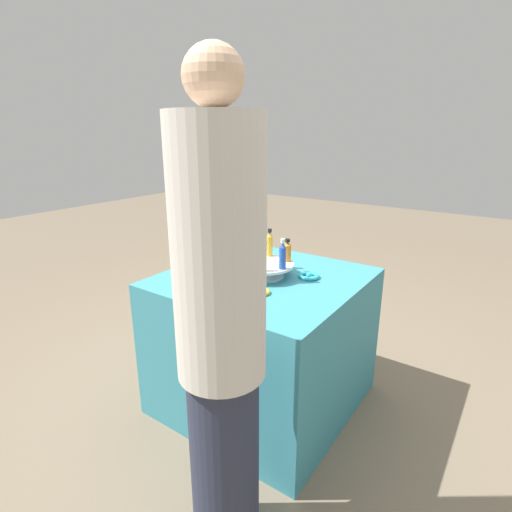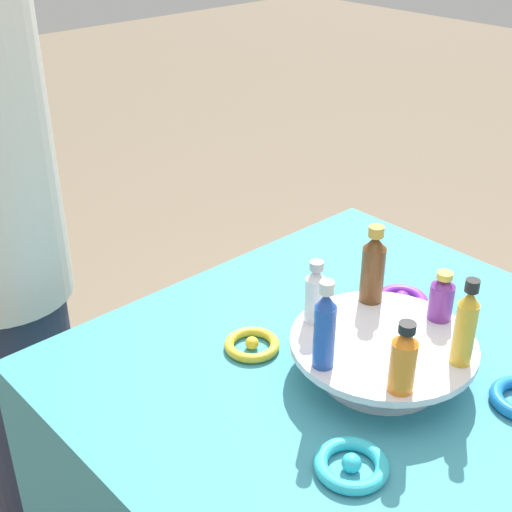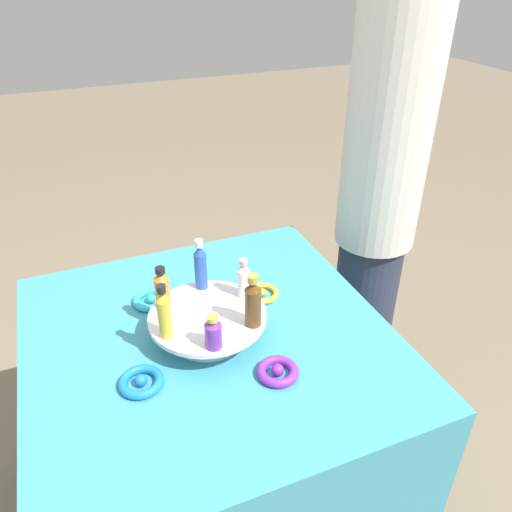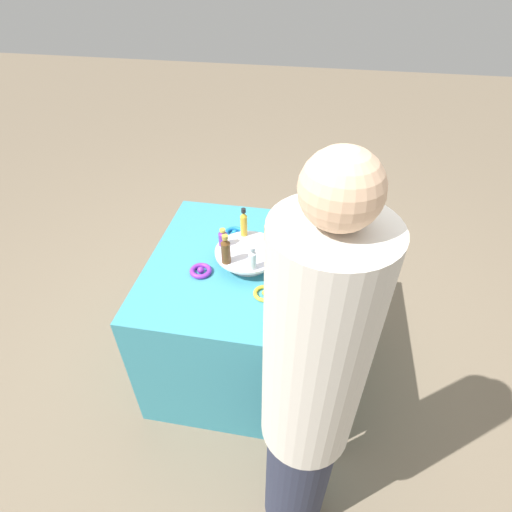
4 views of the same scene
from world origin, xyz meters
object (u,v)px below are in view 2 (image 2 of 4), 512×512
at_px(bottle_gold, 466,326).
at_px(ribbon_bow_teal, 351,465).
at_px(display_stand, 382,353).
at_px(bottle_brown, 373,267).
at_px(ribbon_bow_gold, 252,345).
at_px(bottle_orange, 403,360).
at_px(ribbon_bow_purple, 402,300).
at_px(bottle_blue, 325,328).
at_px(bottle_purple, 442,297).
at_px(bottle_clear, 315,294).

distance_m(bottle_gold, ribbon_bow_teal, 0.26).
xyz_separation_m(bottle_gold, ribbon_bow_teal, (0.23, -0.01, -0.12)).
relative_size(display_stand, bottle_brown, 2.11).
relative_size(display_stand, ribbon_bow_gold, 3.12).
height_order(bottle_orange, bottle_gold, bottle_gold).
relative_size(ribbon_bow_gold, ribbon_bow_teal, 0.92).
distance_m(bottle_brown, ribbon_bow_purple, 0.17).
relative_size(bottle_orange, bottle_blue, 0.78).
distance_m(bottle_orange, bottle_blue, 0.12).
xyz_separation_m(bottle_purple, bottle_clear, (0.16, -0.13, 0.01)).
xyz_separation_m(display_stand, ribbon_bow_gold, (0.10, -0.19, -0.03)).
bearing_deg(bottle_purple, bottle_blue, -10.20).
bearing_deg(bottle_gold, bottle_brown, -100.20).
xyz_separation_m(bottle_orange, bottle_gold, (-0.12, 0.02, 0.01)).
relative_size(bottle_orange, bottle_gold, 0.79).
bearing_deg(ribbon_bow_teal, bottle_brown, -143.86).
relative_size(bottle_gold, ribbon_bow_teal, 1.39).
bearing_deg(bottle_orange, display_stand, -130.20).
bearing_deg(display_stand, bottle_clear, -70.20).
relative_size(display_stand, bottle_purple, 3.44).
distance_m(bottle_clear, ribbon_bow_teal, 0.28).
distance_m(bottle_orange, ribbon_bow_gold, 0.30).
bearing_deg(bottle_clear, bottle_orange, 79.80).
distance_m(bottle_purple, ribbon_bow_gold, 0.32).
bearing_deg(display_stand, ribbon_bow_purple, -151.24).
bearing_deg(bottle_brown, ribbon_bow_gold, -29.00).
xyz_separation_m(bottle_orange, ribbon_bow_teal, (0.11, 0.01, -0.11)).
xyz_separation_m(bottle_gold, bottle_blue, (0.16, -0.13, 0.00)).
bearing_deg(bottle_clear, ribbon_bow_teal, 55.11).
relative_size(bottle_blue, ribbon_bow_purple, 1.48).
relative_size(bottle_clear, ribbon_bow_gold, 1.16).
bearing_deg(bottle_brown, bottle_blue, 19.80).
bearing_deg(bottle_orange, ribbon_bow_teal, 7.13).
relative_size(bottle_clear, ribbon_bow_purple, 1.12).
bearing_deg(bottle_brown, bottle_clear, -10.20).
height_order(bottle_orange, ribbon_bow_gold, bottle_orange).
relative_size(bottle_gold, bottle_purple, 1.66).
height_order(display_stand, bottle_orange, bottle_orange).
height_order(bottle_purple, bottle_brown, bottle_brown).
xyz_separation_m(bottle_orange, ribbon_bow_purple, (-0.27, -0.19, -0.11)).
height_order(bottle_blue, ribbon_bow_teal, bottle_blue).
bearing_deg(display_stand, bottle_orange, 49.80).
height_order(bottle_gold, bottle_blue, bottle_blue).
bearing_deg(bottle_gold, ribbon_bow_purple, -124.89).
bearing_deg(bottle_clear, display_stand, 109.80).
height_order(display_stand, bottle_brown, bottle_brown).
relative_size(display_stand, bottle_orange, 2.62).
relative_size(bottle_orange, bottle_brown, 0.80).
xyz_separation_m(display_stand, bottle_gold, (-0.04, 0.11, 0.09)).
distance_m(display_stand, ribbon_bow_gold, 0.22).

